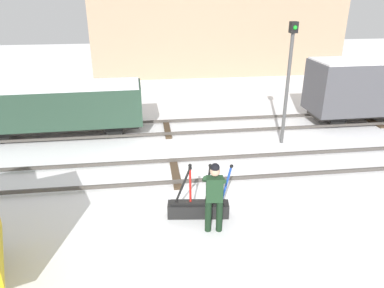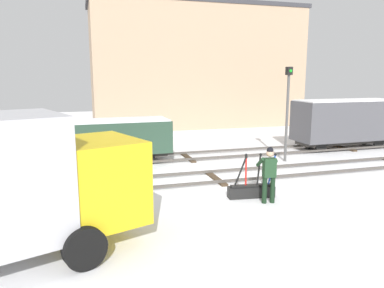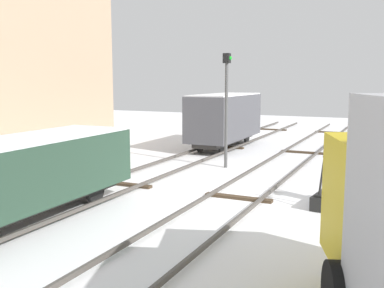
{
  "view_description": "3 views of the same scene",
  "coord_description": "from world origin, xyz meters",
  "px_view_note": "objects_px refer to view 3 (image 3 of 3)",
  "views": [
    {
      "loc": [
        -0.76,
        -9.83,
        5.25
      ],
      "look_at": [
        0.6,
        0.61,
        0.72
      ],
      "focal_mm": 33.69,
      "sensor_mm": 36.0,
      "label": 1
    },
    {
      "loc": [
        -4.75,
        -12.73,
        3.87
      ],
      "look_at": [
        -0.86,
        0.28,
        1.37
      ],
      "focal_mm": 34.47,
      "sensor_mm": 36.0,
      "label": 2
    },
    {
      "loc": [
        -11.49,
        -4.0,
        3.28
      ],
      "look_at": [
        1.04,
        1.93,
        1.3
      ],
      "focal_mm": 41.61,
      "sensor_mm": 36.0,
      "label": 3
    }
  ],
  "objects_px": {
    "freight_car_near_switch": "(225,117)",
    "rail_worker": "(352,169)",
    "switch_lever_frame": "(325,196)",
    "signal_post": "(226,99)",
    "freight_car_mid_siding": "(21,174)"
  },
  "relations": [
    {
      "from": "freight_car_mid_siding",
      "to": "signal_post",
      "type": "bearing_deg",
      "value": -14.08
    },
    {
      "from": "rail_worker",
      "to": "freight_car_mid_siding",
      "type": "relative_size",
      "value": 0.28
    },
    {
      "from": "switch_lever_frame",
      "to": "rail_worker",
      "type": "bearing_deg",
      "value": -59.97
    },
    {
      "from": "freight_car_near_switch",
      "to": "signal_post",
      "type": "bearing_deg",
      "value": -159.39
    },
    {
      "from": "freight_car_mid_siding",
      "to": "freight_car_near_switch",
      "type": "bearing_deg",
      "value": -1.45
    },
    {
      "from": "rail_worker",
      "to": "switch_lever_frame",
      "type": "bearing_deg",
      "value": 120.03
    },
    {
      "from": "switch_lever_frame",
      "to": "freight_car_mid_siding",
      "type": "height_order",
      "value": "freight_car_mid_siding"
    },
    {
      "from": "signal_post",
      "to": "freight_car_mid_siding",
      "type": "relative_size",
      "value": 0.67
    },
    {
      "from": "rail_worker",
      "to": "freight_car_mid_siding",
      "type": "height_order",
      "value": "freight_car_mid_siding"
    },
    {
      "from": "freight_car_near_switch",
      "to": "rail_worker",
      "type": "bearing_deg",
      "value": -141.49
    },
    {
      "from": "switch_lever_frame",
      "to": "freight_car_near_switch",
      "type": "bearing_deg",
      "value": 42.55
    },
    {
      "from": "signal_post",
      "to": "freight_car_near_switch",
      "type": "relative_size",
      "value": 0.75
    },
    {
      "from": "freight_car_near_switch",
      "to": "freight_car_mid_siding",
      "type": "bearing_deg",
      "value": 179.14
    },
    {
      "from": "switch_lever_frame",
      "to": "freight_car_near_switch",
      "type": "relative_size",
      "value": 0.28
    },
    {
      "from": "switch_lever_frame",
      "to": "signal_post",
      "type": "relative_size",
      "value": 0.37
    }
  ]
}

